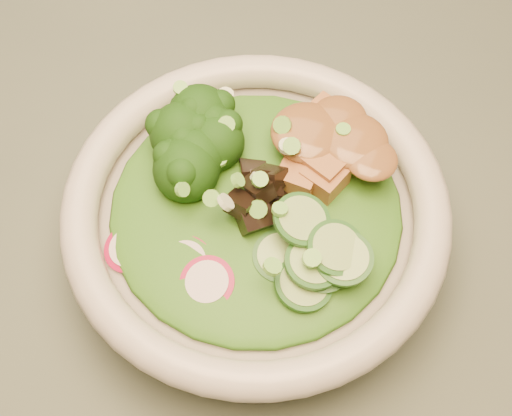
% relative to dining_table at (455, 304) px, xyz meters
% --- Properties ---
extents(dining_table, '(1.20, 0.80, 0.75)m').
position_rel_dining_table_xyz_m(dining_table, '(0.00, 0.00, 0.00)').
color(dining_table, black).
rests_on(dining_table, ground).
extents(salad_bowl, '(0.26, 0.26, 0.07)m').
position_rel_dining_table_xyz_m(salad_bowl, '(-0.16, -0.07, 0.15)').
color(salad_bowl, beige).
rests_on(salad_bowl, dining_table).
extents(lettuce_bed, '(0.20, 0.20, 0.02)m').
position_rel_dining_table_xyz_m(lettuce_bed, '(-0.16, -0.07, 0.17)').
color(lettuce_bed, '#1E5812').
rests_on(lettuce_bed, salad_bowl).
extents(broccoli_florets, '(0.09, 0.08, 0.04)m').
position_rel_dining_table_xyz_m(broccoli_florets, '(-0.21, -0.04, 0.19)').
color(broccoli_florets, black).
rests_on(broccoli_florets, salad_bowl).
extents(radish_slices, '(0.11, 0.06, 0.02)m').
position_rel_dining_table_xyz_m(radish_slices, '(-0.18, -0.13, 0.18)').
color(radish_slices, maroon).
rests_on(radish_slices, salad_bowl).
extents(cucumber_slices, '(0.08, 0.08, 0.03)m').
position_rel_dining_table_xyz_m(cucumber_slices, '(-0.10, -0.10, 0.18)').
color(cucumber_slices, '#90BF6A').
rests_on(cucumber_slices, salad_bowl).
extents(mushroom_heap, '(0.08, 0.08, 0.04)m').
position_rel_dining_table_xyz_m(mushroom_heap, '(-0.15, -0.06, 0.19)').
color(mushroom_heap, black).
rests_on(mushroom_heap, salad_bowl).
extents(tofu_cubes, '(0.10, 0.08, 0.03)m').
position_rel_dining_table_xyz_m(tofu_cubes, '(-0.13, -0.02, 0.18)').
color(tofu_cubes, '#9B6033').
rests_on(tofu_cubes, salad_bowl).
extents(peanut_sauce, '(0.07, 0.05, 0.02)m').
position_rel_dining_table_xyz_m(peanut_sauce, '(-0.13, -0.02, 0.20)').
color(peanut_sauce, brown).
rests_on(peanut_sauce, tofu_cubes).
extents(scallion_garnish, '(0.18, 0.18, 0.02)m').
position_rel_dining_table_xyz_m(scallion_garnish, '(-0.16, -0.07, 0.19)').
color(scallion_garnish, '#6DC043').
rests_on(scallion_garnish, salad_bowl).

